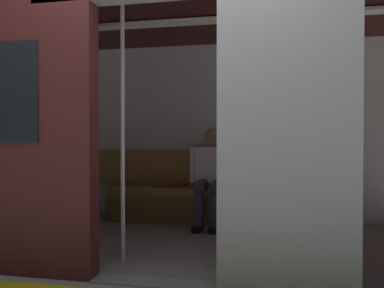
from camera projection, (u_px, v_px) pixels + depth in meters
ground_plane at (154, 283)px, 2.80m from camera, size 60.00×60.00×0.00m
train_car at (180, 89)px, 3.84m from camera, size 6.40×2.49×2.37m
bench_seat at (202, 196)px, 4.74m from camera, size 2.40×0.44×0.44m
person_seated at (211, 170)px, 4.66m from camera, size 0.55×0.68×1.17m
handbag at (246, 181)px, 4.70m from camera, size 0.26×0.15×0.17m
book at (177, 185)px, 4.85m from camera, size 0.20×0.25×0.03m
grab_pole_door at (123, 130)px, 3.27m from camera, size 0.04×0.04×2.23m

